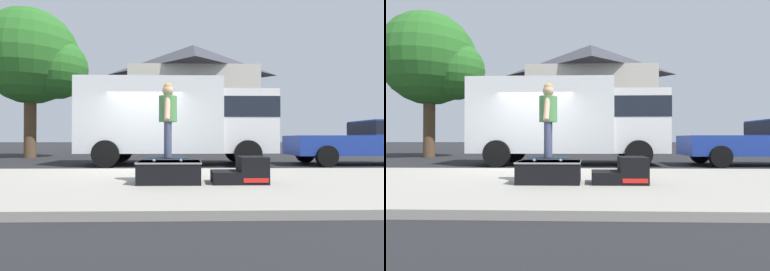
# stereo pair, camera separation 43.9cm
# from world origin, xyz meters

# --- Properties ---
(ground_plane) EXTENTS (140.00, 140.00, 0.00)m
(ground_plane) POSITION_xyz_m (0.00, 0.00, 0.00)
(ground_plane) COLOR black
(sidewalk_slab) EXTENTS (50.00, 5.00, 0.12)m
(sidewalk_slab) POSITION_xyz_m (0.00, -3.00, 0.06)
(sidewalk_slab) COLOR gray
(sidewalk_slab) RESTS_ON ground
(skate_box) EXTENTS (1.18, 0.74, 0.41)m
(skate_box) POSITION_xyz_m (1.02, -3.29, 0.34)
(skate_box) COLOR black
(skate_box) RESTS_ON sidewalk_slab
(kicker_ramp) EXTENTS (1.02, 0.68, 0.49)m
(kicker_ramp) POSITION_xyz_m (2.42, -3.29, 0.32)
(kicker_ramp) COLOR black
(kicker_ramp) RESTS_ON sidewalk_slab
(skateboard) EXTENTS (0.78, 0.21, 0.07)m
(skateboard) POSITION_xyz_m (0.99, -3.24, 0.58)
(skateboard) COLOR navy
(skateboard) RESTS_ON skate_box
(skater_kid) EXTENTS (0.34, 0.73, 1.41)m
(skater_kid) POSITION_xyz_m (0.99, -3.24, 1.43)
(skater_kid) COLOR #3F4766
(skater_kid) RESTS_ON skateboard
(box_truck) EXTENTS (6.91, 2.63, 3.05)m
(box_truck) POSITION_xyz_m (1.08, 2.20, 1.70)
(box_truck) COLOR silver
(box_truck) RESTS_ON ground
(pickup_truck_blue) EXTENTS (5.70, 2.09, 1.61)m
(pickup_truck_blue) POSITION_xyz_m (8.20, 2.00, 0.89)
(pickup_truck_blue) COLOR #1E3899
(pickup_truck_blue) RESTS_ON ground
(street_tree_main) EXTENTS (5.12, 4.65, 7.33)m
(street_tree_main) POSITION_xyz_m (-6.05, 6.16, 4.85)
(street_tree_main) COLOR brown
(street_tree_main) RESTS_ON ground
(house_behind) EXTENTS (9.54, 8.22, 8.40)m
(house_behind) POSITION_xyz_m (1.96, 15.01, 4.24)
(house_behind) COLOR beige
(house_behind) RESTS_ON ground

